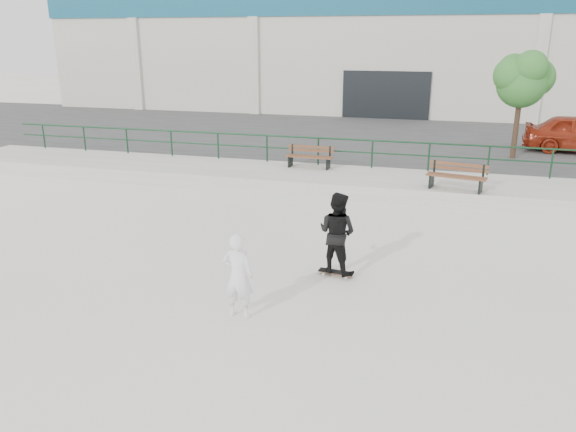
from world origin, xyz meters
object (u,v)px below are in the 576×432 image
(skateboard, at_px, (336,272))
(seated_skater, at_px, (238,276))
(bench_right, at_px, (457,177))
(tree, at_px, (523,78))
(standing_skater, at_px, (337,233))
(bench_left, at_px, (310,157))

(skateboard, xyz_separation_m, seated_skater, (-1.40, -2.39, 0.76))
(bench_right, bearing_deg, tree, 80.50)
(bench_right, xyz_separation_m, standing_skater, (-2.54, -6.42, 0.09))
(standing_skater, height_order, seated_skater, standing_skater)
(bench_right, height_order, seated_skater, seated_skater)
(skateboard, height_order, seated_skater, seated_skater)
(tree, bearing_deg, bench_left, -152.58)
(bench_left, relative_size, tree, 0.42)
(skateboard, bearing_deg, tree, 74.28)
(standing_skater, bearing_deg, seated_skater, 80.07)
(bench_left, distance_m, skateboard, 8.66)
(bench_left, height_order, bench_right, bench_right)
(bench_right, distance_m, seated_skater, 9.65)
(standing_skater, xyz_separation_m, seated_skater, (-1.40, -2.39, -0.17))
(standing_skater, bearing_deg, bench_left, -51.99)
(skateboard, xyz_separation_m, standing_skater, (0.00, -0.00, 0.93))
(bench_left, bearing_deg, seated_skater, -81.68)
(bench_right, height_order, standing_skater, standing_skater)
(seated_skater, bearing_deg, bench_left, -81.82)
(bench_left, distance_m, seated_skater, 10.67)
(bench_left, distance_m, tree, 8.70)
(bench_left, height_order, seated_skater, seated_skater)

